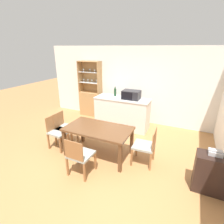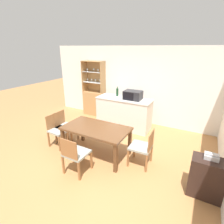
% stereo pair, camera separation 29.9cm
% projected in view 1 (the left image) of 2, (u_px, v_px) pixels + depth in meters
% --- Properties ---
extents(ground_plane, '(18.00, 18.00, 0.00)m').
position_uv_depth(ground_plane, '(100.00, 159.00, 4.16)').
color(ground_plane, '#B27A47').
extents(wall_back, '(6.80, 0.06, 2.55)m').
position_uv_depth(wall_back, '(136.00, 85.00, 5.95)').
color(wall_back, white).
rests_on(wall_back, ground_plane).
extents(kitchen_counter, '(1.75, 0.65, 0.99)m').
position_uv_depth(kitchen_counter, '(122.00, 113.00, 5.68)').
color(kitchen_counter, silver).
rests_on(kitchen_counter, ground_plane).
extents(display_cabinet, '(0.84, 0.36, 2.04)m').
position_uv_depth(display_cabinet, '(91.00, 100.00, 6.68)').
color(display_cabinet, tan).
rests_on(display_cabinet, ground_plane).
extents(dining_table, '(1.56, 0.87, 0.72)m').
position_uv_depth(dining_table, '(98.00, 131.00, 4.12)').
color(dining_table, brown).
rests_on(dining_table, ground_plane).
extents(dining_chair_side_left_far, '(0.47, 0.47, 0.85)m').
position_uv_depth(dining_chair_side_left_far, '(65.00, 127.00, 4.74)').
color(dining_chair_side_left_far, '#999E93').
rests_on(dining_chair_side_left_far, ground_plane).
extents(dining_chair_side_right_far, '(0.47, 0.47, 0.85)m').
position_uv_depth(dining_chair_side_right_far, '(146.00, 146.00, 3.86)').
color(dining_chair_side_right_far, '#999E93').
rests_on(dining_chair_side_right_far, ground_plane).
extents(dining_chair_side_left_near, '(0.49, 0.49, 0.85)m').
position_uv_depth(dining_chair_side_left_near, '(58.00, 131.00, 4.52)').
color(dining_chair_side_left_near, '#999E93').
rests_on(dining_chair_side_left_near, ground_plane).
extents(dining_chair_head_near, '(0.46, 0.46, 0.85)m').
position_uv_depth(dining_chair_head_near, '(80.00, 155.00, 3.53)').
color(dining_chair_head_near, '#999E93').
rests_on(dining_chair_head_near, ground_plane).
extents(microwave, '(0.53, 0.38, 0.27)m').
position_uv_depth(microwave, '(131.00, 95.00, 5.37)').
color(microwave, '#232328').
rests_on(microwave, kitchen_counter).
extents(wine_bottle, '(0.08, 0.08, 0.31)m').
position_uv_depth(wine_bottle, '(115.00, 92.00, 5.72)').
color(wine_bottle, '#193D23').
rests_on(wine_bottle, kitchen_counter).
extents(side_cabinet, '(0.56, 0.35, 0.74)m').
position_uv_depth(side_cabinet, '(211.00, 173.00, 3.14)').
color(side_cabinet, black).
rests_on(side_cabinet, ground_plane).
extents(telephone, '(0.23, 0.17, 0.11)m').
position_uv_depth(telephone, '(216.00, 153.00, 3.04)').
color(telephone, '#B7B7BC').
rests_on(telephone, side_cabinet).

